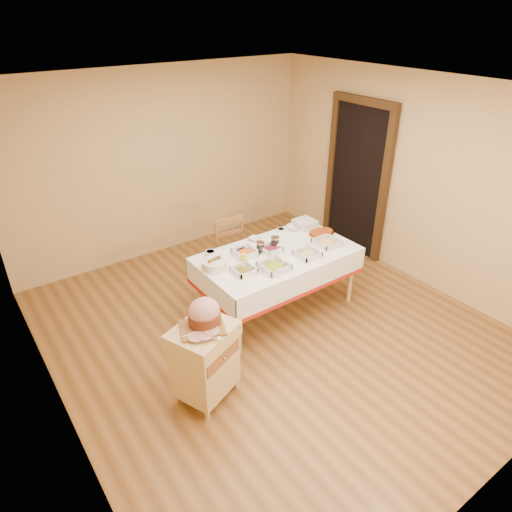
{
  "coord_description": "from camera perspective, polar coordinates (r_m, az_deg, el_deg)",
  "views": [
    {
      "loc": [
        -2.57,
        -3.27,
        3.27
      ],
      "look_at": [
        -0.07,
        0.2,
        0.89
      ],
      "focal_mm": 32.0,
      "sensor_mm": 36.0,
      "label": 1
    }
  ],
  "objects": [
    {
      "name": "serving_dish_d",
      "position": [
        5.44,
        8.86,
        1.65
      ],
      "size": [
        0.27,
        0.27,
        0.1
      ],
      "color": "silver",
      "rests_on": "dining_table"
    },
    {
      "name": "preserve_jar_left",
      "position": [
        5.22,
        0.55,
        1.07
      ],
      "size": [
        0.1,
        0.1,
        0.12
      ],
      "color": "silver",
      "rests_on": "dining_table"
    },
    {
      "name": "brass_platter",
      "position": [
        5.68,
        8.19,
        2.84
      ],
      "size": [
        0.36,
        0.26,
        0.05
      ],
      "color": "gold",
      "rests_on": "dining_table"
    },
    {
      "name": "dining_chair",
      "position": [
        5.76,
        -2.64,
        0.17
      ],
      "size": [
        0.46,
        0.44,
        0.94
      ],
      "color": "brown",
      "rests_on": "ground"
    },
    {
      "name": "serving_dish_e",
      "position": [
        5.15,
        -1.37,
        0.43
      ],
      "size": [
        0.25,
        0.24,
        0.11
      ],
      "color": "silver",
      "rests_on": "dining_table"
    },
    {
      "name": "doorway",
      "position": [
        6.7,
        12.56,
        9.63
      ],
      "size": [
        0.09,
        1.1,
        2.2
      ],
      "color": "black",
      "rests_on": "ground"
    },
    {
      "name": "preserve_jar_right",
      "position": [
        5.32,
        2.39,
        1.66
      ],
      "size": [
        0.11,
        0.11,
        0.13
      ],
      "color": "silver",
      "rests_on": "dining_table"
    },
    {
      "name": "serving_dish_c",
      "position": [
        5.16,
        6.46,
        0.24
      ],
      "size": [
        0.25,
        0.25,
        0.1
      ],
      "color": "silver",
      "rests_on": "dining_table"
    },
    {
      "name": "bowl_white_imported",
      "position": [
        5.5,
        -0.19,
        2.17
      ],
      "size": [
        0.18,
        0.18,
        0.03
      ],
      "primitive_type": "imported",
      "rotation": [
        0.0,
        0.0,
        0.42
      ],
      "color": "silver",
      "rests_on": "dining_table"
    },
    {
      "name": "bowl_small_imported",
      "position": [
        5.78,
        4.64,
        3.57
      ],
      "size": [
        0.2,
        0.2,
        0.05
      ],
      "primitive_type": "imported",
      "rotation": [
        0.0,
        0.0,
        0.25
      ],
      "color": "silver",
      "rests_on": "dining_table"
    },
    {
      "name": "butcher_cart",
      "position": [
        4.26,
        -6.44,
        -12.63
      ],
      "size": [
        0.69,
        0.64,
        0.79
      ],
      "color": "tan",
      "rests_on": "ground"
    },
    {
      "name": "small_bowl_left",
      "position": [
        5.18,
        -5.73,
        0.36
      ],
      "size": [
        0.12,
        0.12,
        0.05
      ],
      "color": "silver",
      "rests_on": "dining_table"
    },
    {
      "name": "serving_dish_a",
      "position": [
        4.82,
        -1.53,
        -1.83
      ],
      "size": [
        0.23,
        0.22,
        0.1
      ],
      "color": "silver",
      "rests_on": "dining_table"
    },
    {
      "name": "small_bowl_mid",
      "position": [
        5.24,
        -2.05,
        0.84
      ],
      "size": [
        0.12,
        0.12,
        0.05
      ],
      "color": "navy",
      "rests_on": "dining_table"
    },
    {
      "name": "serving_dish_b",
      "position": [
        4.88,
        2.27,
        -1.33
      ],
      "size": [
        0.28,
        0.28,
        0.12
      ],
      "color": "silver",
      "rests_on": "dining_table"
    },
    {
      "name": "room_shell",
      "position": [
        4.6,
        2.19,
        3.76
      ],
      "size": [
        5.0,
        5.0,
        5.0
      ],
      "color": "brown",
      "rests_on": "ground"
    },
    {
      "name": "small_bowl_right",
      "position": [
        5.69,
        3.14,
        3.22
      ],
      "size": [
        0.1,
        0.1,
        0.05
      ],
      "color": "silver",
      "rests_on": "dining_table"
    },
    {
      "name": "bread_basket",
      "position": [
        4.91,
        -5.21,
        -1.06
      ],
      "size": [
        0.27,
        0.27,
        0.12
      ],
      "color": "silver",
      "rests_on": "dining_table"
    },
    {
      "name": "ham_on_board",
      "position": [
        4.01,
        -6.52,
        -7.31
      ],
      "size": [
        0.41,
        0.39,
        0.27
      ],
      "color": "brown",
      "rests_on": "butcher_cart"
    },
    {
      "name": "dining_table",
      "position": [
        5.3,
        2.63,
        -1.16
      ],
      "size": [
        1.82,
        1.02,
        0.76
      ],
      "color": "tan",
      "rests_on": "ground"
    },
    {
      "name": "mustard_bottle",
      "position": [
        4.94,
        -1.6,
        -0.38
      ],
      "size": [
        0.05,
        0.05,
        0.17
      ],
      "color": "yellow",
      "rests_on": "dining_table"
    },
    {
      "name": "plate_stack",
      "position": [
        5.85,
        6.1,
        4.06
      ],
      "size": [
        0.25,
        0.25,
        0.09
      ],
      "color": "silver",
      "rests_on": "dining_table"
    },
    {
      "name": "serving_dish_f",
      "position": [
        5.23,
        1.89,
        0.85
      ],
      "size": [
        0.22,
        0.21,
        0.1
      ],
      "color": "silver",
      "rests_on": "dining_table"
    }
  ]
}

